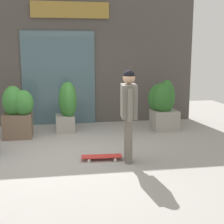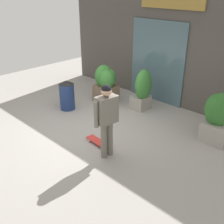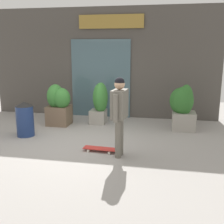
% 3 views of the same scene
% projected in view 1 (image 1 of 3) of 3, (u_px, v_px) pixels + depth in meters
% --- Properties ---
extents(ground_plane, '(12.00, 12.00, 0.00)m').
position_uv_depth(ground_plane, '(63.00, 155.00, 6.31)').
color(ground_plane, '#9E9993').
extents(building_facade, '(7.36, 0.31, 3.44)m').
position_uv_depth(building_facade, '(59.00, 60.00, 8.79)').
color(building_facade, '#4C4742').
rests_on(building_facade, ground_plane).
extents(skateboarder, '(0.31, 0.62, 1.65)m').
position_uv_depth(skateboarder, '(129.00, 107.00, 5.75)').
color(skateboarder, '#666056').
rests_on(skateboarder, ground_plane).
extents(skateboard, '(0.75, 0.30, 0.08)m').
position_uv_depth(skateboard, '(102.00, 157.00, 6.03)').
color(skateboard, red).
rests_on(skateboard, ground_plane).
extents(planter_box_left, '(0.71, 0.68, 1.19)m').
position_uv_depth(planter_box_left, '(17.00, 109.00, 7.48)').
color(planter_box_left, brown).
rests_on(planter_box_left, ground_plane).
extents(planter_box_right, '(0.52, 0.63, 1.23)m').
position_uv_depth(planter_box_right, '(67.00, 104.00, 8.03)').
color(planter_box_right, gray).
rests_on(planter_box_right, ground_plane).
extents(planter_box_mid, '(0.71, 0.64, 1.26)m').
position_uv_depth(planter_box_mid, '(163.00, 103.00, 8.21)').
color(planter_box_mid, gray).
rests_on(planter_box_mid, ground_plane).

